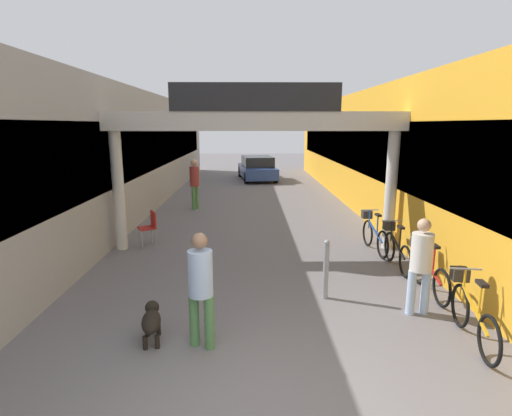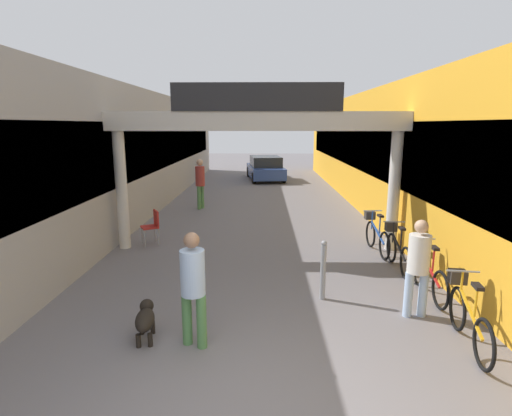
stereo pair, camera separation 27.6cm
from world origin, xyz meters
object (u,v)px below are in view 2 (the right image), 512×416
(pedestrian_with_dog, at_px, (193,283))
(bicycle_black_third, at_px, (397,249))
(pedestrian_carrying_crate, at_px, (200,180))
(bicycle_orange_nearest, at_px, (467,314))
(bicycle_red_second, at_px, (427,271))
(cafe_chair_red_nearer, at_px, (153,224))
(bollard_post_metal, at_px, (323,270))
(parked_car_blue, at_px, (265,168))
(dog_on_leash, at_px, (145,318))
(pedestrian_companion, at_px, (418,263))
(bicycle_blue_farthest, at_px, (376,234))

(pedestrian_with_dog, relative_size, bicycle_black_third, 0.98)
(pedestrian_carrying_crate, relative_size, bicycle_orange_nearest, 1.10)
(pedestrian_carrying_crate, distance_m, bicycle_red_second, 9.24)
(pedestrian_carrying_crate, height_order, bicycle_red_second, pedestrian_carrying_crate)
(cafe_chair_red_nearer, bearing_deg, bicycle_orange_nearest, -39.34)
(bollard_post_metal, height_order, parked_car_blue, parked_car_blue)
(dog_on_leash, bearing_deg, bicycle_black_third, 33.11)
(bicycle_black_third, distance_m, bollard_post_metal, 2.44)
(pedestrian_companion, relative_size, bicycle_red_second, 0.96)
(pedestrian_carrying_crate, height_order, dog_on_leash, pedestrian_carrying_crate)
(dog_on_leash, xyz_separation_m, parked_car_blue, (1.82, 17.22, 0.33))
(dog_on_leash, distance_m, cafe_chair_red_nearer, 4.83)
(bicycle_black_third, bearing_deg, pedestrian_companion, -100.74)
(bicycle_red_second, distance_m, bicycle_blue_farthest, 2.51)
(pedestrian_with_dog, xyz_separation_m, bollard_post_metal, (2.02, 1.57, -0.39))
(dog_on_leash, xyz_separation_m, bicycle_orange_nearest, (4.60, -0.04, 0.12))
(pedestrian_with_dog, bearing_deg, pedestrian_companion, 15.46)
(pedestrian_with_dog, distance_m, bicycle_orange_nearest, 3.89)
(pedestrian_companion, bearing_deg, cafe_chair_red_nearer, 143.78)
(pedestrian_with_dog, bearing_deg, parked_car_blue, 86.47)
(bicycle_orange_nearest, bearing_deg, dog_on_leash, 179.48)
(pedestrian_companion, distance_m, bicycle_blue_farthest, 3.44)
(pedestrian_with_dog, distance_m, cafe_chair_red_nearer, 5.24)
(bicycle_orange_nearest, bearing_deg, bicycle_blue_farthest, 91.81)
(dog_on_leash, distance_m, bollard_post_metal, 3.11)
(bicycle_orange_nearest, relative_size, bicycle_black_third, 0.99)
(bicycle_orange_nearest, distance_m, bicycle_blue_farthest, 4.20)
(bicycle_orange_nearest, xyz_separation_m, bicycle_black_third, (0.00, 3.04, 0.00))
(bollard_post_metal, bearing_deg, cafe_chair_red_nearer, 140.10)
(bicycle_black_third, bearing_deg, pedestrian_with_dog, -140.49)
(pedestrian_carrying_crate, relative_size, dog_on_leash, 2.59)
(pedestrian_with_dog, xyz_separation_m, dog_on_leash, (-0.74, 0.18, -0.63))
(bicycle_red_second, relative_size, bollard_post_metal, 1.55)
(bicycle_orange_nearest, relative_size, bicycle_red_second, 0.99)
(bicycle_black_third, height_order, parked_car_blue, parked_car_blue)
(bicycle_orange_nearest, height_order, cafe_chair_red_nearer, bicycle_orange_nearest)
(pedestrian_with_dog, bearing_deg, bollard_post_metal, 37.86)
(pedestrian_with_dog, relative_size, pedestrian_companion, 1.03)
(pedestrian_carrying_crate, height_order, parked_car_blue, pedestrian_carrying_crate)
(bicycle_orange_nearest, relative_size, bicycle_blue_farthest, 0.99)
(bicycle_red_second, distance_m, parked_car_blue, 15.83)
(pedestrian_carrying_crate, xyz_separation_m, bicycle_red_second, (5.33, -7.53, -0.63))
(bicycle_blue_farthest, distance_m, bollard_post_metal, 3.25)
(dog_on_leash, relative_size, bicycle_black_third, 0.42)
(bicycle_blue_farthest, bearing_deg, cafe_chair_red_nearer, 174.71)
(bicycle_red_second, bearing_deg, pedestrian_companion, -121.02)
(pedestrian_carrying_crate, relative_size, bicycle_black_third, 1.09)
(bicycle_orange_nearest, xyz_separation_m, bollard_post_metal, (-1.83, 1.43, 0.12))
(dog_on_leash, height_order, bicycle_blue_farthest, bicycle_blue_farthest)
(bicycle_red_second, relative_size, bicycle_blue_farthest, 1.00)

